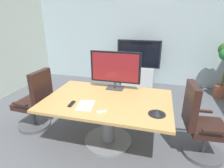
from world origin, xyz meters
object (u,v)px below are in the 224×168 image
object	(u,v)px
office_chair_right	(200,127)
conference_phone	(157,112)
wall_display_unit	(138,71)
tv_monitor	(115,68)
office_chair_left	(36,105)
remote_control	(72,104)
conference_table	(108,110)

from	to	relation	value
office_chair_right	conference_phone	world-z (taller)	office_chair_right
wall_display_unit	tv_monitor	bearing A→B (deg)	-93.27
office_chair_left	remote_control	bearing A→B (deg)	72.35
remote_control	conference_table	bearing A→B (deg)	30.29
conference_table	tv_monitor	xyz separation A→B (m)	(0.01, 0.44, 0.55)
tv_monitor	wall_display_unit	size ratio (longest dim) A/B	0.64
wall_display_unit	office_chair_left	bearing A→B (deg)	-119.29
office_chair_left	conference_phone	bearing A→B (deg)	84.64
conference_table	wall_display_unit	xyz separation A→B (m)	(0.13, 2.67, -0.12)
conference_table	conference_phone	bearing A→B (deg)	-20.30
office_chair_left	wall_display_unit	size ratio (longest dim) A/B	0.83
conference_phone	remote_control	world-z (taller)	conference_phone
office_chair_left	conference_phone	size ratio (longest dim) A/B	4.95
conference_table	office_chair_right	xyz separation A→B (m)	(1.33, 0.05, -0.11)
wall_display_unit	conference_phone	size ratio (longest dim) A/B	5.95
tv_monitor	conference_phone	distance (m)	1.06
office_chair_left	conference_table	bearing A→B (deg)	91.26
office_chair_left	remote_control	distance (m)	1.00
office_chair_right	tv_monitor	size ratio (longest dim) A/B	1.30
tv_monitor	remote_control	size ratio (longest dim) A/B	4.94
conference_table	wall_display_unit	bearing A→B (deg)	87.14
office_chair_right	conference_phone	bearing A→B (deg)	112.46
tv_monitor	office_chair_right	bearing A→B (deg)	-16.34
conference_table	office_chair_left	world-z (taller)	office_chair_left
conference_table	wall_display_unit	world-z (taller)	wall_display_unit
tv_monitor	wall_display_unit	world-z (taller)	tv_monitor
office_chair_right	remote_control	xyz separation A→B (m)	(-1.78, -0.34, 0.31)
remote_control	office_chair_right	bearing A→B (deg)	7.75
tv_monitor	remote_control	bearing A→B (deg)	-121.65
conference_table	office_chair_left	xyz separation A→B (m)	(-1.33, 0.05, -0.11)
office_chair_right	conference_phone	distance (m)	0.76
conference_table	wall_display_unit	size ratio (longest dim) A/B	1.42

